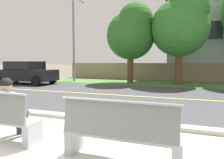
# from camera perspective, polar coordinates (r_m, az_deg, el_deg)

# --- Properties ---
(ground_plane) EXTENTS (140.00, 140.00, 0.00)m
(ground_plane) POSITION_cam_1_polar(r_m,az_deg,el_deg) (10.88, 8.10, -3.29)
(ground_plane) COLOR #665B4C
(sidewalk_pavement) EXTENTS (44.00, 3.60, 0.01)m
(sidewalk_pavement) POSITION_cam_1_polar(r_m,az_deg,el_deg) (4.01, -16.59, -18.11)
(sidewalk_pavement) COLOR beige
(sidewalk_pavement) RESTS_ON ground_plane
(curb_edge) EXTENTS (44.00, 0.30, 0.11)m
(curb_edge) POSITION_cam_1_polar(r_m,az_deg,el_deg) (5.58, -4.34, -10.69)
(curb_edge) COLOR #ADA89E
(curb_edge) RESTS_ON ground_plane
(street_asphalt) EXTENTS (52.00, 8.00, 0.01)m
(street_asphalt) POSITION_cam_1_polar(r_m,az_deg,el_deg) (9.44, 6.19, -4.52)
(street_asphalt) COLOR #424247
(street_asphalt) RESTS_ON ground_plane
(road_centre_line) EXTENTS (48.00, 0.14, 0.01)m
(road_centre_line) POSITION_cam_1_polar(r_m,az_deg,el_deg) (9.44, 6.19, -4.49)
(road_centre_line) COLOR #E0CC4C
(road_centre_line) RESTS_ON ground_plane
(far_verge_grass) EXTENTS (48.00, 2.80, 0.02)m
(far_verge_grass) POSITION_cam_1_polar(r_m,az_deg,el_deg) (14.95, 11.45, -1.04)
(far_verge_grass) COLOR #478438
(far_verge_grass) RESTS_ON ground_plane
(bench_right) EXTENTS (1.83, 0.48, 1.01)m
(bench_right) POSITION_cam_1_polar(r_m,az_deg,el_deg) (3.31, 2.19, -14.57)
(bench_right) COLOR #9EA0A8
(bench_right) RESTS_ON ground_plane
(seated_person_grey) EXTENTS (0.52, 0.68, 1.25)m
(seated_person_grey) POSITION_cam_1_polar(r_m,az_deg,el_deg) (4.62, -25.63, -6.59)
(seated_person_grey) COLOR #333D56
(seated_person_grey) RESTS_ON ground_plane
(car_black_near) EXTENTS (4.30, 1.86, 1.54)m
(car_black_near) POSITION_cam_1_polar(r_m,az_deg,el_deg) (15.56, -22.48, 2.03)
(car_black_near) COLOR black
(car_black_near) RESTS_ON ground_plane
(streetlamp) EXTENTS (0.24, 2.10, 6.62)m
(streetlamp) POSITION_cam_1_polar(r_m,az_deg,el_deg) (16.91, -10.01, 12.58)
(streetlamp) COLOR gray
(streetlamp) RESTS_ON ground_plane
(shade_tree_far_left) EXTENTS (3.32, 3.32, 5.48)m
(shade_tree_far_left) POSITION_cam_1_polar(r_m,az_deg,el_deg) (14.87, 5.39, 12.71)
(shade_tree_far_left) COLOR brown
(shade_tree_far_left) RESTS_ON ground_plane
(shade_tree_left) EXTENTS (3.70, 3.70, 6.11)m
(shade_tree_left) POSITION_cam_1_polar(r_m,az_deg,el_deg) (14.57, 18.32, 14.27)
(shade_tree_left) COLOR brown
(shade_tree_left) RESTS_ON ground_plane
(garden_wall) EXTENTS (13.00, 0.36, 1.40)m
(garden_wall) POSITION_cam_1_polar(r_m,az_deg,el_deg) (17.74, 7.95, 2.19)
(garden_wall) COLOR gray
(garden_wall) RESTS_ON ground_plane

